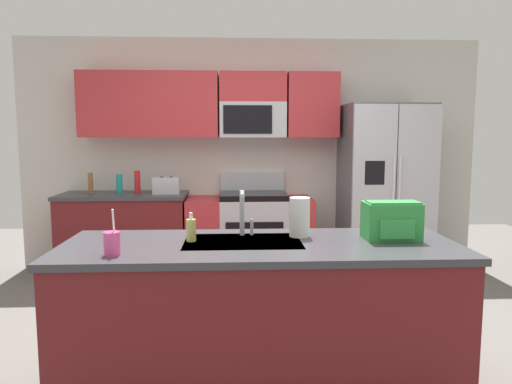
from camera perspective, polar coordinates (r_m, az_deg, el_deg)
The scene contains 15 objects.
ground_plane at distance 3.60m, azimuth 0.75°, elevation -18.03°, with size 9.00×9.00×0.00m, color #66605B.
kitchen_wall_unit at distance 5.34m, azimuth -2.16°, elevation 6.38°, with size 5.20×0.43×2.60m.
back_counter at distance 5.30m, azimuth -15.71°, elevation -4.99°, with size 1.35×0.63×0.90m.
range_oven at distance 5.17m, azimuth -0.75°, elevation -5.11°, with size 1.36×0.61×1.10m.
refrigerator at distance 5.29m, azimuth 15.36°, elevation 0.19°, with size 0.90×0.76×1.85m.
island_counter at distance 2.84m, azimuth 0.50°, elevation -15.03°, with size 2.28×0.83×0.90m.
toaster at distance 5.08m, azimuth -10.84°, elevation 0.80°, with size 0.28×0.16×0.18m.
pepper_mill at distance 5.31m, azimuth -19.51°, elevation 1.01°, with size 0.05×0.05×0.22m, color brown.
bottle_teal at distance 5.23m, azimuth -16.32°, elevation 0.96°, with size 0.06×0.06×0.21m, color teal.
bottle_red at distance 5.19m, azimuth -14.26°, elevation 1.18°, with size 0.06×0.06×0.25m, color red.
sink_faucet at distance 2.86m, azimuth -1.59°, elevation -2.09°, with size 0.09×0.21×0.28m.
drink_cup_pink at distance 2.54m, azimuth -17.15°, elevation -5.97°, with size 0.08×0.08×0.24m.
soap_dispenser at distance 2.76m, azimuth -7.91°, elevation -4.58°, with size 0.06×0.06×0.17m.
paper_towel_roll at distance 2.87m, azimuth 5.34°, elevation -3.06°, with size 0.12×0.12×0.24m, color white.
backpack at distance 2.89m, azimuth 16.19°, elevation -3.28°, with size 0.32×0.22×0.23m.
Camera 1 is at (-0.20, -3.26, 1.51)m, focal length 32.82 mm.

